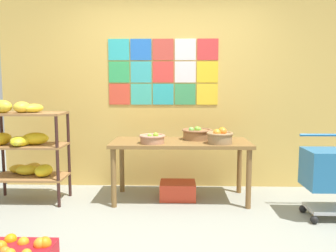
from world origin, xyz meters
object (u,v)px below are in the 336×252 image
(fruit_basket_back_left, at_px, (197,134))
(fruit_basket_back_right, at_px, (220,136))
(shopping_cart, at_px, (330,172))
(fruit_basket_right, at_px, (152,138))
(produce_crate_under_table, at_px, (178,190))
(banana_shelf_unit, at_px, (25,144))
(display_table, at_px, (181,148))

(fruit_basket_back_left, distance_m, fruit_basket_back_right, 0.39)
(fruit_basket_back_right, distance_m, shopping_cart, 1.19)
(fruit_basket_right, distance_m, produce_crate_under_table, 0.75)
(fruit_basket_back_right, bearing_deg, fruit_basket_right, 179.87)
(fruit_basket_right, distance_m, fruit_basket_back_left, 0.60)
(shopping_cart, bearing_deg, banana_shelf_unit, 170.33)
(banana_shelf_unit, xyz_separation_m, fruit_basket_right, (1.49, -0.05, 0.08))
(banana_shelf_unit, height_order, shopping_cart, banana_shelf_unit)
(display_table, relative_size, produce_crate_under_table, 3.81)
(banana_shelf_unit, height_order, produce_crate_under_table, banana_shelf_unit)
(shopping_cart, bearing_deg, produce_crate_under_table, 157.27)
(fruit_basket_right, xyz_separation_m, produce_crate_under_table, (0.29, 0.19, -0.67))
(fruit_basket_right, height_order, fruit_basket_back_left, fruit_basket_back_left)
(fruit_basket_back_left, height_order, shopping_cart, fruit_basket_back_left)
(fruit_basket_back_left, relative_size, shopping_cart, 0.43)
(banana_shelf_unit, distance_m, fruit_basket_back_left, 2.03)
(banana_shelf_unit, distance_m, fruit_basket_right, 1.49)
(fruit_basket_right, height_order, shopping_cart, shopping_cart)
(display_table, distance_m, fruit_basket_back_left, 0.29)
(fruit_basket_right, relative_size, fruit_basket_back_right, 0.99)
(fruit_basket_right, relative_size, produce_crate_under_table, 0.70)
(fruit_basket_back_right, bearing_deg, banana_shelf_unit, 178.73)
(fruit_basket_right, bearing_deg, shopping_cart, -11.81)
(banana_shelf_unit, relative_size, fruit_basket_right, 4.04)
(display_table, height_order, fruit_basket_back_left, fruit_basket_back_left)
(banana_shelf_unit, bearing_deg, display_table, 3.64)
(display_table, relative_size, shopping_cart, 1.91)
(produce_crate_under_table, bearing_deg, banana_shelf_unit, -175.30)
(fruit_basket_back_left, bearing_deg, fruit_basket_back_right, -51.08)
(banana_shelf_unit, bearing_deg, fruit_basket_back_right, -1.27)
(fruit_basket_back_left, xyz_separation_m, shopping_cart, (1.32, -0.69, -0.30))
(shopping_cart, bearing_deg, display_table, 157.89)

